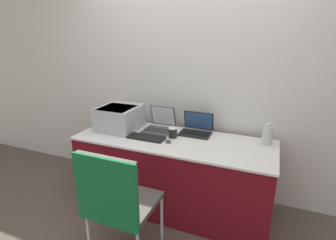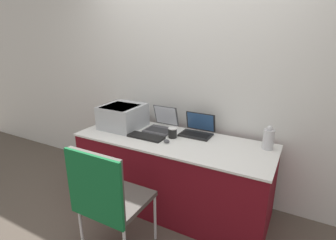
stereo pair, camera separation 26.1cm
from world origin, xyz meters
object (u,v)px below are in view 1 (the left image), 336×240
external_keyboard (146,138)px  metal_pitcher (267,135)px  laptop_right (196,129)px  printer (119,117)px  coffee_cup (173,133)px  mouse (168,141)px  chair (115,197)px  laptop_left (159,125)px

external_keyboard → metal_pitcher: metal_pitcher is taller
laptop_right → metal_pitcher: (0.70, -0.03, 0.05)m
printer → metal_pitcher: size_ratio=1.98×
external_keyboard → coffee_cup: size_ratio=3.62×
coffee_cup → mouse: size_ratio=1.67×
external_keyboard → metal_pitcher: (1.12, 0.30, 0.09)m
laptop_right → chair: 1.16m
mouse → metal_pitcher: (0.87, 0.32, 0.08)m
coffee_cup → metal_pitcher: bearing=10.9°
coffee_cup → mouse: bearing=-84.7°
printer → coffee_cup: size_ratio=4.24×
printer → laptop_right: (0.82, 0.19, -0.09)m
laptop_left → metal_pitcher: size_ratio=1.45×
laptop_right → coffee_cup: laptop_right is taller
laptop_left → external_keyboard: bearing=-94.1°
external_keyboard → laptop_right: bearing=38.3°
printer → metal_pitcher: 1.53m
printer → chair: (0.53, -0.92, -0.30)m
external_keyboard → coffee_cup: (0.23, 0.13, 0.04)m
laptop_right → external_keyboard: 0.54m
laptop_left → coffee_cup: 0.26m
mouse → printer: bearing=165.4°
coffee_cup → mouse: (0.01, -0.15, -0.03)m
metal_pitcher → chair: 1.48m
metal_pitcher → mouse: bearing=-159.8°
laptop_right → mouse: (-0.17, -0.35, -0.03)m
printer → external_keyboard: printer is taller
external_keyboard → mouse: mouse is taller
coffee_cup → metal_pitcher: size_ratio=0.47×
laptop_right → external_keyboard: (-0.42, -0.33, -0.04)m
chair → mouse: bearing=81.1°
laptop_right → coffee_cup: size_ratio=3.11×
laptop_left → chair: bearing=-84.0°
printer → coffee_cup: bearing=-1.5°
external_keyboard → chair: size_ratio=0.38×
laptop_left → metal_pitcher: laptop_left is taller
printer → coffee_cup: (0.63, -0.02, -0.08)m
coffee_cup → chair: size_ratio=0.11×
mouse → chair: size_ratio=0.06×
laptop_left → chair: (0.11, -1.05, -0.21)m
mouse → laptop_left: bearing=126.9°
laptop_right → chair: size_ratio=0.33×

